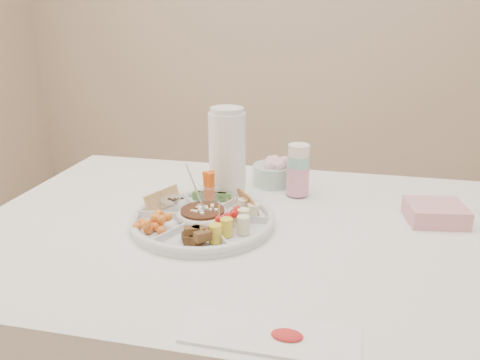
# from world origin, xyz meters

# --- Properties ---
(wall_back) EXTENTS (4.00, 0.02, 2.70)m
(wall_back) POSITION_xyz_m (0.00, 2.00, 1.35)
(wall_back) COLOR beige
(wall_back) RESTS_ON ground
(dining_table) EXTENTS (1.52, 1.02, 0.76)m
(dining_table) POSITION_xyz_m (0.00, 0.00, 0.38)
(dining_table) COLOR white
(dining_table) RESTS_ON floor
(party_tray) EXTENTS (0.42, 0.42, 0.04)m
(party_tray) POSITION_xyz_m (-0.14, -0.02, 0.78)
(party_tray) COLOR silver
(party_tray) RESTS_ON dining_table
(bean_dip) EXTENTS (0.13, 0.13, 0.04)m
(bean_dip) POSITION_xyz_m (-0.14, -0.02, 0.79)
(bean_dip) COLOR #371C0E
(bean_dip) RESTS_ON party_tray
(tortillas) EXTENTS (0.11, 0.11, 0.06)m
(tortillas) POSITION_xyz_m (-0.03, 0.05, 0.80)
(tortillas) COLOR #946127
(tortillas) RESTS_ON party_tray
(carrot_cucumber) EXTENTS (0.11, 0.11, 0.09)m
(carrot_cucumber) POSITION_xyz_m (-0.15, 0.11, 0.82)
(carrot_cucumber) COLOR #FF6215
(carrot_cucumber) RESTS_ON party_tray
(pita_raisins) EXTENTS (0.11, 0.11, 0.06)m
(pita_raisins) POSITION_xyz_m (-0.26, 0.03, 0.80)
(pita_raisins) COLOR #B58146
(pita_raisins) RESTS_ON party_tray
(cherries) EXTENTS (0.12, 0.12, 0.04)m
(cherries) POSITION_xyz_m (-0.24, -0.10, 0.79)
(cherries) COLOR #D85B17
(cherries) RESTS_ON party_tray
(granola_chunks) EXTENTS (0.11, 0.11, 0.04)m
(granola_chunks) POSITION_xyz_m (-0.13, -0.15, 0.79)
(granola_chunks) COLOR #512A15
(granola_chunks) RESTS_ON party_tray
(banana_tomato) EXTENTS (0.11, 0.11, 0.08)m
(banana_tomato) POSITION_xyz_m (-0.02, -0.08, 0.82)
(banana_tomato) COLOR #D7CE84
(banana_tomato) RESTS_ON party_tray
(cup_stack) EXTENTS (0.09, 0.09, 0.19)m
(cup_stack) POSITION_xyz_m (0.09, 0.25, 0.86)
(cup_stack) COLOR white
(cup_stack) RESTS_ON dining_table
(thermos) EXTENTS (0.14, 0.14, 0.29)m
(thermos) POSITION_xyz_m (-0.12, 0.18, 0.90)
(thermos) COLOR white
(thermos) RESTS_ON dining_table
(flower_bowl) EXTENTS (0.15, 0.15, 0.10)m
(flower_bowl) POSITION_xyz_m (-0.00, 0.33, 0.81)
(flower_bowl) COLOR silver
(flower_bowl) RESTS_ON dining_table
(napkin_stack) EXTENTS (0.17, 0.15, 0.05)m
(napkin_stack) POSITION_xyz_m (0.47, 0.14, 0.78)
(napkin_stack) COLOR pink
(napkin_stack) RESTS_ON dining_table
(placemat) EXTENTS (0.32, 0.11, 0.01)m
(placemat) POSITION_xyz_m (0.11, -0.44, 0.76)
(placemat) COLOR white
(placemat) RESTS_ON dining_table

